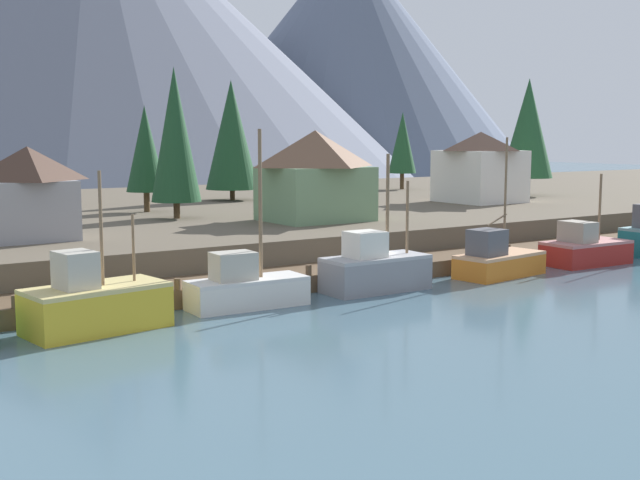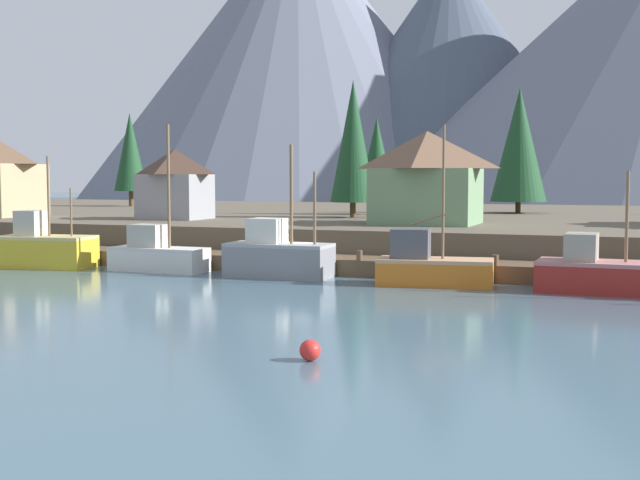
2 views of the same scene
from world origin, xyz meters
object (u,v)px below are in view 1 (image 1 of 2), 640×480
at_px(fishing_boat_red, 585,250).
at_px(conifer_mid_right, 175,135).
at_px(conifer_near_right, 528,128).
at_px(conifer_mid_left, 145,149).
at_px(fishing_boat_grey, 374,269).
at_px(fishing_boat_yellow, 95,304).
at_px(house_white, 480,166).
at_px(fishing_boat_white, 245,287).
at_px(fishing_boat_orange, 497,260).
at_px(conifer_back_left, 402,143).
at_px(house_green, 315,175).
at_px(conifer_back_right, 232,135).
at_px(house_grey, 29,192).

xyz_separation_m(fishing_boat_red, conifer_mid_right, (-20.71, 22.20, 7.91)).
relative_size(conifer_near_right, conifer_mid_left, 1.40).
xyz_separation_m(fishing_boat_grey, fishing_boat_red, (18.11, -0.29, -0.24)).
distance_m(fishing_boat_yellow, house_white, 49.95).
height_order(fishing_boat_red, house_white, house_white).
distance_m(fishing_boat_white, fishing_boat_orange, 17.74).
height_order(fishing_boat_orange, conifer_back_left, conifer_back_left).
bearing_deg(house_green, conifer_mid_right, 138.22).
height_order(conifer_mid_right, conifer_back_right, conifer_back_right).
xyz_separation_m(house_green, house_white, (22.96, 5.90, -0.02)).
relative_size(fishing_boat_yellow, house_grey, 1.27).
xyz_separation_m(house_green, conifer_near_right, (33.27, 9.31, 3.73)).
height_order(fishing_boat_grey, house_green, house_green).
bearing_deg(conifer_mid_left, fishing_boat_grey, -84.99).
bearing_deg(conifer_back_right, conifer_near_right, -21.89).
bearing_deg(house_grey, conifer_near_right, 9.94).
bearing_deg(conifer_back_left, conifer_mid_left, -162.91).
xyz_separation_m(fishing_boat_orange, conifer_back_right, (-0.00, 36.24, 7.94)).
distance_m(fishing_boat_yellow, fishing_boat_orange, 25.88).
height_order(fishing_boat_red, conifer_back_right, conifer_back_right).
relative_size(house_green, conifer_mid_left, 0.86).
bearing_deg(house_grey, fishing_boat_red, -23.69).
relative_size(conifer_mid_left, conifer_back_left, 0.96).
relative_size(fishing_boat_yellow, conifer_back_right, 0.61).
bearing_deg(conifer_mid_right, conifer_mid_left, 89.01).
height_order(fishing_boat_white, conifer_back_left, conifer_back_left).
relative_size(fishing_boat_grey, conifer_mid_right, 0.68).
distance_m(fishing_boat_orange, conifer_mid_left, 31.97).
height_order(fishing_boat_grey, house_white, house_white).
bearing_deg(fishing_boat_yellow, conifer_back_right, 46.28).
bearing_deg(house_green, conifer_back_left, 40.95).
distance_m(fishing_boat_red, house_white, 23.80).
bearing_deg(conifer_near_right, conifer_back_left, 105.19).
relative_size(fishing_boat_white, conifer_back_left, 0.99).
bearing_deg(fishing_boat_red, fishing_boat_orange, -177.12).
height_order(conifer_mid_right, conifer_back_left, conifer_mid_right).
xyz_separation_m(house_grey, conifer_mid_right, (12.88, 7.46, 3.53)).
distance_m(house_green, conifer_mid_right, 11.30).
height_order(house_grey, conifer_near_right, conifer_near_right).
distance_m(house_white, house_grey, 44.40).
distance_m(fishing_boat_grey, conifer_near_right, 46.37).
xyz_separation_m(fishing_boat_red, house_white, (10.38, 20.85, 4.92)).
bearing_deg(conifer_mid_left, fishing_boat_red, -54.35).
relative_size(fishing_boat_orange, conifer_back_left, 0.94).
distance_m(fishing_boat_grey, house_white, 35.44).
bearing_deg(fishing_boat_white, house_green, 48.42).
bearing_deg(fishing_boat_orange, conifer_mid_right, 110.49).
distance_m(fishing_boat_white, conifer_mid_right, 23.91).
bearing_deg(conifer_back_right, fishing_boat_grey, -104.72).
relative_size(fishing_boat_white, conifer_mid_right, 0.79).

